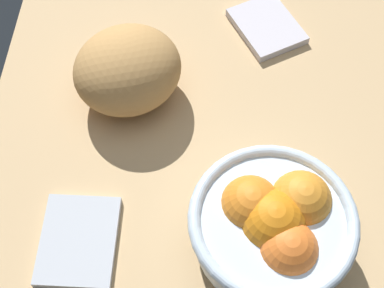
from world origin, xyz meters
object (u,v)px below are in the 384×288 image
(bread_loaf, at_px, (127,70))
(napkin_spare, at_px, (77,240))
(napkin_folded, at_px, (266,26))
(fruit_bowl, at_px, (272,224))

(bread_loaf, distance_m, napkin_spare, 0.26)
(bread_loaf, bearing_deg, napkin_spare, 170.24)
(bread_loaf, relative_size, napkin_folded, 1.37)
(napkin_folded, bearing_deg, bread_loaf, 123.88)
(fruit_bowl, height_order, bread_loaf, bread_loaf)
(napkin_folded, bearing_deg, fruit_bowl, 179.09)
(napkin_spare, bearing_deg, bread_loaf, -9.76)
(fruit_bowl, bearing_deg, napkin_folded, -0.91)
(bread_loaf, distance_m, napkin_folded, 0.26)
(fruit_bowl, bearing_deg, napkin_spare, 92.94)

